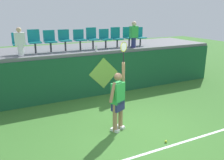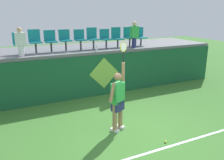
% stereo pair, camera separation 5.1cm
% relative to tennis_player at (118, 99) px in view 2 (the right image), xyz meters
% --- Properties ---
extents(ground_plane, '(40.00, 40.00, 0.00)m').
position_rel_tennis_player_xyz_m(ground_plane, '(0.47, -0.30, -0.96)').
color(ground_plane, '#3D752D').
extents(court_back_wall, '(12.13, 0.20, 1.67)m').
position_rel_tennis_player_xyz_m(court_back_wall, '(0.47, 3.01, -0.12)').
color(court_back_wall, '#195633').
rests_on(court_back_wall, ground_plane).
extents(spectator_platform, '(12.13, 2.79, 0.12)m').
position_rel_tennis_player_xyz_m(spectator_platform, '(0.47, 4.35, 0.77)').
color(spectator_platform, slate).
rests_on(spectator_platform, court_back_wall).
extents(court_baseline_stripe, '(10.91, 0.08, 0.01)m').
position_rel_tennis_player_xyz_m(court_baseline_stripe, '(0.47, -1.38, -0.95)').
color(court_baseline_stripe, white).
rests_on(court_baseline_stripe, ground_plane).
extents(tennis_player, '(0.70, 0.40, 2.53)m').
position_rel_tennis_player_xyz_m(tennis_player, '(0.00, 0.00, 0.00)').
color(tennis_player, white).
rests_on(tennis_player, ground_plane).
extents(tennis_ball, '(0.07, 0.07, 0.07)m').
position_rel_tennis_player_xyz_m(tennis_ball, '(0.80, -1.19, -0.92)').
color(tennis_ball, '#D1E533').
rests_on(tennis_ball, ground_plane).
extents(water_bottle, '(0.06, 0.06, 0.24)m').
position_rel_tennis_player_xyz_m(water_bottle, '(0.64, 3.08, 0.95)').
color(water_bottle, white).
rests_on(water_bottle, spectator_platform).
extents(stadium_chair_0, '(0.44, 0.42, 0.78)m').
position_rel_tennis_player_xyz_m(stadium_chair_0, '(-2.11, 3.78, 1.27)').
color(stadium_chair_0, '#38383D').
rests_on(stadium_chair_0, spectator_platform).
extents(stadium_chair_1, '(0.44, 0.42, 0.87)m').
position_rel_tennis_player_xyz_m(stadium_chair_1, '(-1.56, 3.78, 1.32)').
color(stadium_chair_1, '#38383D').
rests_on(stadium_chair_1, spectator_platform).
extents(stadium_chair_2, '(0.44, 0.42, 0.83)m').
position_rel_tennis_player_xyz_m(stadium_chair_2, '(-0.99, 3.78, 1.30)').
color(stadium_chair_2, '#38383D').
rests_on(stadium_chair_2, spectator_platform).
extents(stadium_chair_3, '(0.44, 0.42, 0.83)m').
position_rel_tennis_player_xyz_m(stadium_chair_3, '(-0.41, 3.78, 1.31)').
color(stadium_chair_3, '#38383D').
rests_on(stadium_chair_3, spectator_platform).
extents(stadium_chair_4, '(0.44, 0.42, 0.81)m').
position_rel_tennis_player_xyz_m(stadium_chair_4, '(0.21, 3.78, 1.30)').
color(stadium_chair_4, '#38383D').
rests_on(stadium_chair_4, spectator_platform).
extents(stadium_chair_5, '(0.44, 0.42, 0.87)m').
position_rel_tennis_player_xyz_m(stadium_chair_5, '(0.76, 3.79, 1.31)').
color(stadium_chair_5, '#38383D').
rests_on(stadium_chair_5, spectator_platform).
extents(stadium_chair_6, '(0.44, 0.42, 0.79)m').
position_rel_tennis_player_xyz_m(stadium_chair_6, '(1.35, 3.78, 1.27)').
color(stadium_chair_6, '#38383D').
rests_on(stadium_chair_6, spectator_platform).
extents(stadium_chair_7, '(0.44, 0.42, 0.85)m').
position_rel_tennis_player_xyz_m(stadium_chair_7, '(1.90, 3.79, 1.29)').
color(stadium_chair_7, '#38383D').
rests_on(stadium_chair_7, spectator_platform).
extents(stadium_chair_8, '(0.44, 0.42, 0.85)m').
position_rel_tennis_player_xyz_m(stadium_chair_8, '(2.50, 3.78, 1.30)').
color(stadium_chair_8, '#38383D').
rests_on(stadium_chair_8, spectator_platform).
extents(stadium_chair_9, '(0.44, 0.42, 0.82)m').
position_rel_tennis_player_xyz_m(stadium_chair_9, '(3.09, 3.79, 1.28)').
color(stadium_chair_9, '#38383D').
rests_on(stadium_chair_9, spectator_platform).
extents(spectator_0, '(0.34, 0.20, 1.12)m').
position_rel_tennis_player_xyz_m(spectator_0, '(2.50, 3.33, 1.42)').
color(spectator_0, navy).
rests_on(spectator_0, spectator_platform).
extents(spectator_1, '(0.34, 0.20, 1.00)m').
position_rel_tennis_player_xyz_m(spectator_1, '(-2.11, 3.32, 1.34)').
color(spectator_1, white).
rests_on(spectator_1, spectator_platform).
extents(wall_signage_mount, '(1.27, 0.01, 1.55)m').
position_rel_tennis_player_xyz_m(wall_signage_mount, '(0.87, 2.90, -0.96)').
color(wall_signage_mount, '#195633').
rests_on(wall_signage_mount, ground_plane).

